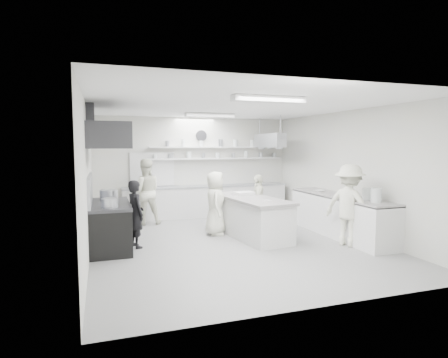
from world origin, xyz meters
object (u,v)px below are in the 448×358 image
object	(u,v)px
prep_island	(250,218)
cook_back	(145,192)
back_counter	(207,201)
right_counter	(340,216)
stove	(110,227)
cook_stove	(136,214)

from	to	relation	value
prep_island	cook_back	distance (m)	3.14
back_counter	right_counter	xyz separation A→B (m)	(2.35, -3.40, 0.01)
back_counter	right_counter	bearing A→B (deg)	-55.35
right_counter	cook_back	xyz separation A→B (m)	(-4.27, 2.80, 0.43)
cook_back	stove	bearing A→B (deg)	67.06
cook_stove	cook_back	size ratio (longest dim) A/B	0.80
back_counter	cook_back	world-z (taller)	cook_back
right_counter	prep_island	size ratio (longest dim) A/B	1.38
cook_stove	cook_back	bearing A→B (deg)	-28.19
prep_island	right_counter	bearing A→B (deg)	-24.18
back_counter	cook_back	bearing A→B (deg)	-162.71
cook_stove	right_counter	bearing A→B (deg)	-112.88
right_counter	cook_back	bearing A→B (deg)	146.69
cook_stove	stove	bearing A→B (deg)	61.09
right_counter	prep_island	xyz separation A→B (m)	(-2.05, 0.62, -0.03)
stove	back_counter	distance (m)	4.03
prep_island	cook_back	bearing A→B (deg)	127.92
back_counter	prep_island	world-z (taller)	back_counter
cook_back	right_counter	bearing A→B (deg)	147.81
cook_stove	cook_back	xyz separation A→B (m)	(0.46, 2.31, 0.18)
right_counter	cook_back	world-z (taller)	cook_back
prep_island	cook_back	size ratio (longest dim) A/B	1.34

